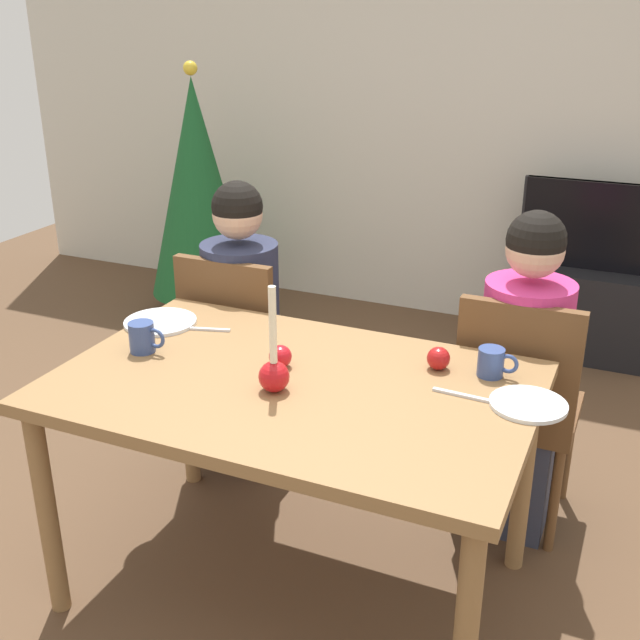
{
  "coord_description": "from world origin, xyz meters",
  "views": [
    {
      "loc": [
        0.9,
        -1.84,
        1.79
      ],
      "look_at": [
        0.0,
        0.2,
        0.87
      ],
      "focal_mm": 43.74,
      "sensor_mm": 36.0,
      "label": 1
    }
  ],
  "objects_px": {
    "apple_by_left_plate": "(438,358)",
    "plate_left": "(160,322)",
    "chair_right": "(517,400)",
    "apple_near_candle": "(280,356)",
    "person_right_child": "(521,381)",
    "mug_right": "(492,362)",
    "dining_table": "(293,406)",
    "person_left_child": "(242,331)",
    "tv_stand": "(587,311)",
    "mug_left": "(142,338)",
    "christmas_tree": "(197,189)",
    "plate_right": "(528,404)",
    "candle_centerpiece": "(274,370)",
    "tv": "(599,226)",
    "chair_left": "(239,347)"
  },
  "relations": [
    {
      "from": "chair_left",
      "to": "person_right_child",
      "type": "bearing_deg",
      "value": 1.69
    },
    {
      "from": "chair_left",
      "to": "candle_centerpiece",
      "type": "bearing_deg",
      "value": -53.3
    },
    {
      "from": "person_left_child",
      "to": "apple_by_left_plate",
      "type": "xyz_separation_m",
      "value": [
        0.9,
        -0.39,
        0.22
      ]
    },
    {
      "from": "person_left_child",
      "to": "christmas_tree",
      "type": "bearing_deg",
      "value": 127.56
    },
    {
      "from": "person_right_child",
      "to": "mug_right",
      "type": "bearing_deg",
      "value": -96.13
    },
    {
      "from": "tv",
      "to": "mug_right",
      "type": "relative_size",
      "value": 6.55
    },
    {
      "from": "christmas_tree",
      "to": "plate_right",
      "type": "xyz_separation_m",
      "value": [
        2.22,
        -1.86,
        -0.01
      ]
    },
    {
      "from": "person_left_child",
      "to": "plate_left",
      "type": "bearing_deg",
      "value": -100.76
    },
    {
      "from": "person_left_child",
      "to": "mug_right",
      "type": "distance_m",
      "value": 1.14
    },
    {
      "from": "chair_right",
      "to": "plate_left",
      "type": "xyz_separation_m",
      "value": [
        -1.18,
        -0.39,
        0.24
      ]
    },
    {
      "from": "mug_left",
      "to": "person_left_child",
      "type": "bearing_deg",
      "value": 90.49
    },
    {
      "from": "plate_right",
      "to": "candle_centerpiece",
      "type": "bearing_deg",
      "value": -163.79
    },
    {
      "from": "candle_centerpiece",
      "to": "tv_stand",
      "type": "bearing_deg",
      "value": 74.18
    },
    {
      "from": "person_left_child",
      "to": "candle_centerpiece",
      "type": "height_order",
      "value": "person_left_child"
    },
    {
      "from": "christmas_tree",
      "to": "apple_by_left_plate",
      "type": "xyz_separation_m",
      "value": [
        1.93,
        -1.73,
        0.01
      ]
    },
    {
      "from": "christmas_tree",
      "to": "plate_left",
      "type": "xyz_separation_m",
      "value": [
        0.95,
        -1.77,
        -0.01
      ]
    },
    {
      "from": "dining_table",
      "to": "candle_centerpiece",
      "type": "relative_size",
      "value": 4.4
    },
    {
      "from": "dining_table",
      "to": "person_left_child",
      "type": "distance_m",
      "value": 0.84
    },
    {
      "from": "christmas_tree",
      "to": "mug_right",
      "type": "relative_size",
      "value": 12.29
    },
    {
      "from": "dining_table",
      "to": "person_left_child",
      "type": "bearing_deg",
      "value": 129.68
    },
    {
      "from": "dining_table",
      "to": "mug_right",
      "type": "xyz_separation_m",
      "value": [
        0.53,
        0.27,
        0.13
      ]
    },
    {
      "from": "person_right_child",
      "to": "tv_stand",
      "type": "distance_m",
      "value": 1.69
    },
    {
      "from": "mug_right",
      "to": "plate_right",
      "type": "bearing_deg",
      "value": -47.54
    },
    {
      "from": "tv",
      "to": "plate_left",
      "type": "bearing_deg",
      "value": -121.18
    },
    {
      "from": "chair_right",
      "to": "apple_near_candle",
      "type": "bearing_deg",
      "value": -140.2
    },
    {
      "from": "mug_right",
      "to": "apple_by_left_plate",
      "type": "relative_size",
      "value": 1.71
    },
    {
      "from": "dining_table",
      "to": "apple_by_left_plate",
      "type": "relative_size",
      "value": 19.78
    },
    {
      "from": "chair_right",
      "to": "dining_table",
      "type": "bearing_deg",
      "value": -132.94
    },
    {
      "from": "chair_right",
      "to": "tv_stand",
      "type": "distance_m",
      "value": 1.72
    },
    {
      "from": "apple_near_candle",
      "to": "plate_left",
      "type": "bearing_deg",
      "value": 165.08
    },
    {
      "from": "tv",
      "to": "apple_by_left_plate",
      "type": "xyz_separation_m",
      "value": [
        -0.28,
        -2.05,
        0.08
      ]
    },
    {
      "from": "person_left_child",
      "to": "christmas_tree",
      "type": "height_order",
      "value": "christmas_tree"
    },
    {
      "from": "dining_table",
      "to": "tv_stand",
      "type": "xyz_separation_m",
      "value": [
        0.65,
        2.3,
        -0.43
      ]
    },
    {
      "from": "tv_stand",
      "to": "mug_left",
      "type": "height_order",
      "value": "mug_left"
    },
    {
      "from": "plate_right",
      "to": "mug_left",
      "type": "relative_size",
      "value": 1.69
    },
    {
      "from": "person_right_child",
      "to": "plate_left",
      "type": "bearing_deg",
      "value": -160.18
    },
    {
      "from": "person_left_child",
      "to": "tv",
      "type": "relative_size",
      "value": 1.48
    },
    {
      "from": "plate_left",
      "to": "apple_near_candle",
      "type": "height_order",
      "value": "apple_near_candle"
    },
    {
      "from": "person_right_child",
      "to": "apple_by_left_plate",
      "type": "distance_m",
      "value": 0.49
    },
    {
      "from": "chair_right",
      "to": "person_left_child",
      "type": "distance_m",
      "value": 1.1
    },
    {
      "from": "mug_left",
      "to": "apple_near_candle",
      "type": "relative_size",
      "value": 1.79
    },
    {
      "from": "chair_left",
      "to": "tv_stand",
      "type": "height_order",
      "value": "chair_left"
    },
    {
      "from": "christmas_tree",
      "to": "mug_right",
      "type": "bearing_deg",
      "value": -39.3
    },
    {
      "from": "mug_right",
      "to": "apple_near_candle",
      "type": "relative_size",
      "value": 1.71
    },
    {
      "from": "apple_by_left_plate",
      "to": "plate_left",
      "type": "bearing_deg",
      "value": -177.82
    },
    {
      "from": "dining_table",
      "to": "person_left_child",
      "type": "height_order",
      "value": "person_left_child"
    },
    {
      "from": "person_right_child",
      "to": "apple_near_candle",
      "type": "distance_m",
      "value": 0.88
    },
    {
      "from": "tv_stand",
      "to": "christmas_tree",
      "type": "distance_m",
      "value": 2.3
    },
    {
      "from": "chair_right",
      "to": "person_left_child",
      "type": "xyz_separation_m",
      "value": [
        -1.1,
        0.03,
        0.06
      ]
    },
    {
      "from": "tv",
      "to": "mug_right",
      "type": "distance_m",
      "value": 2.03
    }
  ]
}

